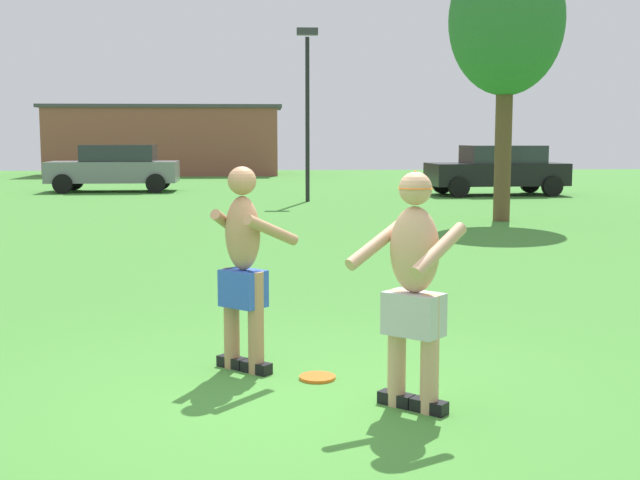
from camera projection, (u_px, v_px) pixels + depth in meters
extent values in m
plane|color=#428433|center=(286.00, 396.00, 6.25)|extent=(80.00, 80.00, 0.00)
cube|color=black|center=(429.00, 406.00, 5.88)|extent=(0.27, 0.25, 0.09)
cylinder|color=tan|center=(430.00, 354.00, 5.83)|extent=(0.13, 0.13, 0.83)
cube|color=black|center=(396.00, 399.00, 6.04)|extent=(0.27, 0.25, 0.09)
cylinder|color=tan|center=(397.00, 348.00, 5.99)|extent=(0.13, 0.13, 0.83)
cube|color=#B7B7BC|center=(414.00, 314.00, 5.88)|extent=(0.46, 0.44, 0.30)
ellipsoid|color=tan|center=(415.00, 250.00, 5.82)|extent=(0.43, 0.41, 0.60)
cylinder|color=tan|center=(439.00, 250.00, 5.59)|extent=(0.46, 0.44, 0.33)
cylinder|color=tan|center=(376.00, 244.00, 5.89)|extent=(0.49, 0.42, 0.33)
sphere|color=tan|center=(415.00, 189.00, 5.77)|extent=(0.23, 0.23, 0.23)
cone|color=orange|center=(416.00, 179.00, 5.76)|extent=(0.34, 0.34, 0.13)
cube|color=black|center=(232.00, 362.00, 7.02)|extent=(0.27, 0.25, 0.09)
cylinder|color=tan|center=(232.00, 318.00, 6.97)|extent=(0.13, 0.13, 0.83)
cube|color=black|center=(256.00, 367.00, 6.86)|extent=(0.27, 0.25, 0.09)
cylinder|color=tan|center=(256.00, 323.00, 6.81)|extent=(0.13, 0.13, 0.83)
cube|color=blue|center=(243.00, 288.00, 6.86)|extent=(0.42, 0.41, 0.30)
ellipsoid|color=tan|center=(243.00, 233.00, 6.80)|extent=(0.39, 0.38, 0.60)
cylinder|color=tan|center=(231.00, 227.00, 7.01)|extent=(0.33, 0.53, 0.33)
cylinder|color=tan|center=(272.00, 230.00, 6.74)|extent=(0.46, 0.47, 0.29)
sphere|color=tan|center=(242.00, 181.00, 6.75)|extent=(0.23, 0.23, 0.23)
cylinder|color=orange|center=(317.00, 377.00, 6.69)|extent=(0.29, 0.29, 0.03)
cube|color=slate|center=(113.00, 172.00, 28.62)|extent=(4.33, 1.87, 0.70)
cube|color=#282D33|center=(119.00, 153.00, 28.55)|extent=(2.43, 1.62, 0.56)
cylinder|color=black|center=(63.00, 184.00, 27.65)|extent=(0.64, 0.23, 0.64)
cylinder|color=black|center=(74.00, 181.00, 29.43)|extent=(0.64, 0.23, 0.64)
cylinder|color=black|center=(156.00, 183.00, 27.89)|extent=(0.64, 0.23, 0.64)
cylinder|color=black|center=(161.00, 180.00, 29.67)|extent=(0.64, 0.23, 0.64)
cube|color=black|center=(496.00, 174.00, 26.94)|extent=(4.43, 2.14, 0.70)
cube|color=#282D33|center=(503.00, 154.00, 26.90)|extent=(2.53, 1.77, 0.56)
cylinder|color=black|center=(459.00, 187.00, 25.89)|extent=(0.66, 0.27, 0.64)
cylinder|color=black|center=(442.00, 184.00, 27.66)|extent=(0.66, 0.27, 0.64)
cylinder|color=black|center=(552.00, 186.00, 26.32)|extent=(0.66, 0.27, 0.64)
cylinder|color=black|center=(530.00, 183.00, 28.09)|extent=(0.66, 0.27, 0.64)
cylinder|color=black|center=(307.00, 120.00, 24.14)|extent=(0.12, 0.12, 4.66)
cube|color=#333338|center=(307.00, 32.00, 23.83)|extent=(0.60, 0.24, 0.20)
cube|color=brown|center=(165.00, 142.00, 40.80)|extent=(10.76, 4.24, 3.15)
cube|color=#3F3F44|center=(165.00, 107.00, 40.59)|extent=(11.19, 4.41, 0.16)
cylinder|color=brown|center=(503.00, 148.00, 18.75)|extent=(0.37, 0.37, 3.26)
ellipsoid|color=#2D7033|center=(506.00, 20.00, 18.40)|extent=(2.51, 2.51, 3.26)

